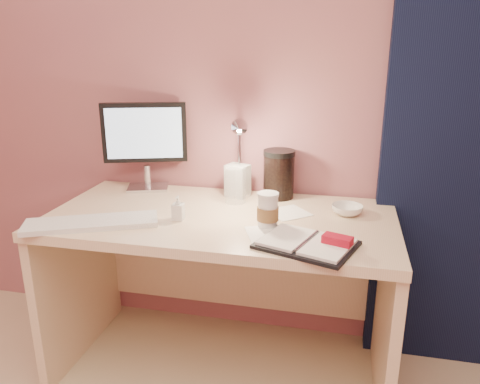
% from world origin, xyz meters
% --- Properties ---
extents(room, '(3.50, 3.50, 3.50)m').
position_xyz_m(room, '(0.95, 1.69, 1.14)').
color(room, '#C6B28E').
rests_on(room, ground).
extents(desk, '(1.40, 0.70, 0.73)m').
position_xyz_m(desk, '(0.00, 1.45, 0.50)').
color(desk, beige).
rests_on(desk, ground).
extents(monitor, '(0.37, 0.19, 0.41)m').
position_xyz_m(monitor, '(-0.43, 1.65, 0.98)').
color(monitor, silver).
rests_on(monitor, desk).
extents(keyboard, '(0.51, 0.34, 0.02)m').
position_xyz_m(keyboard, '(-0.45, 1.16, 0.74)').
color(keyboard, white).
rests_on(keyboard, desk).
extents(planner, '(0.37, 0.33, 0.05)m').
position_xyz_m(planner, '(0.38, 1.15, 0.74)').
color(planner, black).
rests_on(planner, desk).
extents(paper_a, '(0.22, 0.22, 0.00)m').
position_xyz_m(paper_a, '(0.23, 1.22, 0.73)').
color(paper_a, white).
rests_on(paper_a, desk).
extents(paper_c, '(0.21, 0.21, 0.00)m').
position_xyz_m(paper_c, '(0.27, 1.46, 0.73)').
color(paper_c, white).
rests_on(paper_c, desk).
extents(coffee_cup, '(0.08, 0.08, 0.13)m').
position_xyz_m(coffee_cup, '(0.21, 1.30, 0.79)').
color(coffee_cup, silver).
rests_on(coffee_cup, desk).
extents(clear_cup, '(0.09, 0.09, 0.16)m').
position_xyz_m(clear_cup, '(0.02, 1.55, 0.81)').
color(clear_cup, white).
rests_on(clear_cup, desk).
extents(bowl, '(0.14, 0.14, 0.04)m').
position_xyz_m(bowl, '(0.50, 1.50, 0.75)').
color(bowl, white).
rests_on(bowl, desk).
extents(lotion_bottle, '(0.05, 0.05, 0.10)m').
position_xyz_m(lotion_bottle, '(-0.15, 1.29, 0.78)').
color(lotion_bottle, silver).
rests_on(lotion_bottle, desk).
extents(dark_jar, '(0.14, 0.14, 0.19)m').
position_xyz_m(dark_jar, '(0.20, 1.66, 0.83)').
color(dark_jar, black).
rests_on(dark_jar, desk).
extents(product_box, '(0.12, 0.11, 0.15)m').
position_xyz_m(product_box, '(0.01, 1.64, 0.80)').
color(product_box, silver).
rests_on(product_box, desk).
extents(desk_lamp, '(0.12, 0.23, 0.37)m').
position_xyz_m(desk_lamp, '(0.00, 1.54, 0.96)').
color(desk_lamp, silver).
rests_on(desk_lamp, desk).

